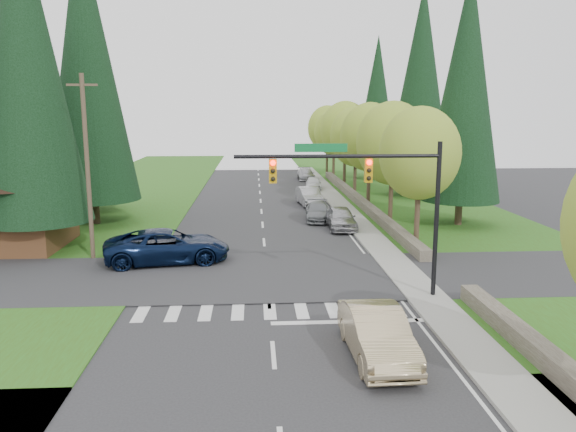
{
  "coord_description": "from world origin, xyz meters",
  "views": [
    {
      "loc": [
        -0.59,
        -18.63,
        8.02
      ],
      "look_at": [
        1.12,
        9.33,
        2.8
      ],
      "focal_mm": 35.0,
      "sensor_mm": 36.0,
      "label": 1
    }
  ],
  "objects": [
    {
      "name": "decid_tree_3",
      "position": [
        9.2,
        35.0,
        5.66
      ],
      "size": [
        5.0,
        5.0,
        8.55
      ],
      "color": "#38281C",
      "rests_on": "ground"
    },
    {
      "name": "decid_tree_0",
      "position": [
        9.2,
        14.0,
        5.6
      ],
      "size": [
        4.8,
        4.8,
        8.37
      ],
      "color": "#38281C",
      "rests_on": "ground"
    },
    {
      "name": "utility_pole",
      "position": [
        -9.5,
        12.0,
        5.14
      ],
      "size": [
        1.6,
        0.24,
        10.0
      ],
      "color": "#473828",
      "rests_on": "ground"
    },
    {
      "name": "decid_tree_6",
      "position": [
        9.2,
        56.0,
        5.86
      ],
      "size": [
        5.2,
        5.2,
        8.86
      ],
      "color": "#38281C",
      "rests_on": "ground"
    },
    {
      "name": "brown_building",
      "position": [
        -15.0,
        15.0,
        3.14
      ],
      "size": [
        8.4,
        8.4,
        5.4
      ],
      "color": "#4C2D19",
      "rests_on": "ground"
    },
    {
      "name": "conifer_e_a",
      "position": [
        14.0,
        20.0,
        9.79
      ],
      "size": [
        5.44,
        5.44,
        17.8
      ],
      "color": "#38281C",
      "rests_on": "ground"
    },
    {
      "name": "grass_west",
      "position": [
        -13.0,
        20.0,
        0.03
      ],
      "size": [
        14.0,
        110.0,
        0.06
      ],
      "primitive_type": "cube",
      "color": "#315015",
      "rests_on": "ground"
    },
    {
      "name": "stone_wall_south",
      "position": [
        8.6,
        -3.0,
        0.35
      ],
      "size": [
        0.7,
        14.0,
        0.7
      ],
      "primitive_type": "cube",
      "color": "#4C4438",
      "rests_on": "ground"
    },
    {
      "name": "grass_east",
      "position": [
        13.0,
        20.0,
        0.03
      ],
      "size": [
        14.0,
        110.0,
        0.06
      ],
      "primitive_type": "cube",
      "color": "#315015",
      "rests_on": "ground"
    },
    {
      "name": "parked_car_e",
      "position": [
        5.6,
        47.83,
        0.68
      ],
      "size": [
        1.93,
        4.69,
        1.36
      ],
      "primitive_type": "imported",
      "rotation": [
        0.0,
        0.0,
        0.01
      ],
      "color": "#A5A6AA",
      "rests_on": "ground"
    },
    {
      "name": "stone_wall_north",
      "position": [
        8.6,
        30.0,
        0.35
      ],
      "size": [
        0.7,
        40.0,
        0.7
      ],
      "primitive_type": "cube",
      "color": "#4C4438",
      "rests_on": "ground"
    },
    {
      "name": "sedan_champagne",
      "position": [
        3.4,
        -1.43,
        0.83
      ],
      "size": [
        1.93,
        5.08,
        1.65
      ],
      "primitive_type": "imported",
      "rotation": [
        0.0,
        0.0,
        0.04
      ],
      "color": "#CEB689",
      "rests_on": "ground"
    },
    {
      "name": "cross_street",
      "position": [
        0.0,
        8.0,
        0.0
      ],
      "size": [
        120.0,
        8.0,
        0.1
      ],
      "primitive_type": "cube",
      "color": "#28282B",
      "rests_on": "ground"
    },
    {
      "name": "conifer_w_a",
      "position": [
        -13.0,
        14.0,
        10.79
      ],
      "size": [
        6.12,
        6.12,
        19.8
      ],
      "color": "#38281C",
      "rests_on": "ground"
    },
    {
      "name": "parked_car_b",
      "position": [
        4.2,
        22.46,
        0.66
      ],
      "size": [
        2.19,
        4.67,
        1.32
      ],
      "primitive_type": "imported",
      "rotation": [
        0.0,
        0.0,
        -0.08
      ],
      "color": "gray",
      "rests_on": "ground"
    },
    {
      "name": "decid_tree_2",
      "position": [
        9.1,
        28.0,
        5.93
      ],
      "size": [
        5.0,
        5.0,
        8.82
      ],
      "color": "#38281C",
      "rests_on": "ground"
    },
    {
      "name": "parked_car_a",
      "position": [
        5.4,
        19.19,
        0.78
      ],
      "size": [
        1.84,
        4.57,
        1.56
      ],
      "primitive_type": "imported",
      "rotation": [
        0.0,
        0.0,
        0.0
      ],
      "color": "#A8A8AD",
      "rests_on": "ground"
    },
    {
      "name": "parked_car_c",
      "position": [
        4.2,
        29.28,
        0.78
      ],
      "size": [
        2.19,
        4.92,
        1.57
      ],
      "primitive_type": "imported",
      "rotation": [
        0.0,
        0.0,
        0.11
      ],
      "color": "#AFAEB3",
      "rests_on": "ground"
    },
    {
      "name": "sidewalk_east",
      "position": [
        6.9,
        22.0,
        0.07
      ],
      "size": [
        1.8,
        80.0,
        0.13
      ],
      "primitive_type": "cube",
      "color": "gray",
      "rests_on": "ground"
    },
    {
      "name": "conifer_w_c",
      "position": [
        -12.0,
        22.0,
        11.29
      ],
      "size": [
        6.46,
        6.46,
        20.8
      ],
      "color": "#38281C",
      "rests_on": "ground"
    },
    {
      "name": "traffic_signal",
      "position": [
        4.37,
        4.5,
        4.98
      ],
      "size": [
        8.7,
        0.37,
        6.8
      ],
      "color": "black",
      "rests_on": "ground"
    },
    {
      "name": "suv_navy",
      "position": [
        -5.26,
        11.0,
        0.92
      ],
      "size": [
        7.01,
        4.09,
        1.83
      ],
      "primitive_type": "imported",
      "rotation": [
        0.0,
        0.0,
        1.74
      ],
      "color": "#0A1633",
      "rests_on": "ground"
    },
    {
      "name": "decid_tree_1",
      "position": [
        9.3,
        21.0,
        5.8
      ],
      "size": [
        5.2,
        5.2,
        8.8
      ],
      "color": "#38281C",
      "rests_on": "ground"
    },
    {
      "name": "conifer_w_b",
      "position": [
        -16.0,
        18.0,
        9.79
      ],
      "size": [
        5.44,
        5.44,
        17.8
      ],
      "color": "#38281C",
      "rests_on": "ground"
    },
    {
      "name": "conifer_w_e",
      "position": [
        -14.0,
        28.0,
        10.29
      ],
      "size": [
        5.78,
        5.78,
        18.8
      ],
      "color": "#38281C",
      "rests_on": "ground"
    },
    {
      "name": "ground",
      "position": [
        0.0,
        0.0,
        0.0
      ],
      "size": [
        120.0,
        120.0,
        0.0
      ],
      "primitive_type": "plane",
      "color": "#28282B",
      "rests_on": "ground"
    },
    {
      "name": "decid_tree_5",
      "position": [
        9.1,
        49.0,
        5.53
      ],
      "size": [
        4.8,
        4.8,
        8.3
      ],
      "color": "#38281C",
      "rests_on": "ground"
    },
    {
      "name": "parked_car_d",
      "position": [
        5.6,
        39.05,
        0.67
      ],
      "size": [
        1.93,
        4.08,
        1.35
      ],
      "primitive_type": "imported",
      "rotation": [
        0.0,
        0.0,
        -0.09
      ],
      "color": "white",
      "rests_on": "ground"
    },
    {
      "name": "decid_tree_4",
      "position": [
        9.3,
        42.0,
        6.06
      ],
      "size": [
        5.4,
        5.4,
        9.18
      ],
      "color": "#38281C",
      "rests_on": "ground"
    },
    {
      "name": "conifer_e_c",
      "position": [
        14.0,
        48.0,
        9.29
      ],
      "size": [
        5.1,
        5.1,
        16.8
      ],
      "color": "#38281C",
      "rests_on": "ground"
    },
    {
      "name": "curb_east",
      "position": [
        6.05,
        22.0,
        0.07
      ],
      "size": [
        0.2,
        80.0,
        0.13
      ],
      "primitive_type": "cube",
      "color": "gray",
      "rests_on": "ground"
    },
    {
      "name": "conifer_e_b",
      "position": [
        15.0,
        34.0,
        10.79
      ],
      "size": [
        6.12,
        6.12,
        19.8
      ],
      "color": "#38281C",
      "rests_on": "ground"
    }
  ]
}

